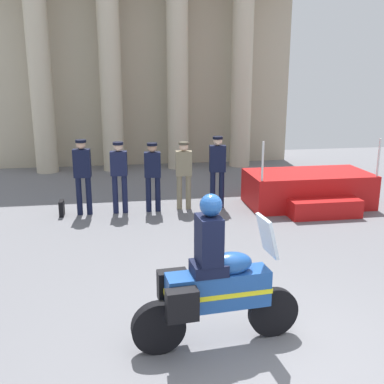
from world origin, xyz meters
name	(u,v)px	position (x,y,z in m)	size (l,w,h in m)	color
ground_plane	(263,364)	(0.00, 0.00, 0.00)	(28.23, 28.23, 0.00)	slate
colonnade_backdrop	(143,56)	(-0.59, 11.66, 3.73)	(10.50, 1.56, 7.09)	#B6AB91
reviewing_stand	(309,190)	(3.07, 5.95, 0.40)	(2.98, 2.03, 1.73)	#B71414
officer_in_row_0	(82,171)	(-2.35, 6.12, 1.03)	(0.40, 0.25, 1.75)	black
officer_in_row_1	(119,172)	(-1.53, 6.12, 0.99)	(0.40, 0.25, 1.68)	#141938
officer_in_row_2	(153,172)	(-0.75, 6.12, 0.97)	(0.40, 0.25, 1.64)	black
officer_in_row_3	(184,170)	(-0.01, 6.19, 0.96)	(0.40, 0.25, 1.63)	#7A7056
officer_in_row_4	(217,166)	(0.81, 6.18, 1.03)	(0.40, 0.25, 1.75)	black
motorcycle_with_rider	(212,284)	(-0.49, 0.49, 0.79)	(2.09, 0.73, 1.90)	black
briefcase_on_ground	(62,208)	(-2.87, 6.10, 0.18)	(0.10, 0.32, 0.36)	black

